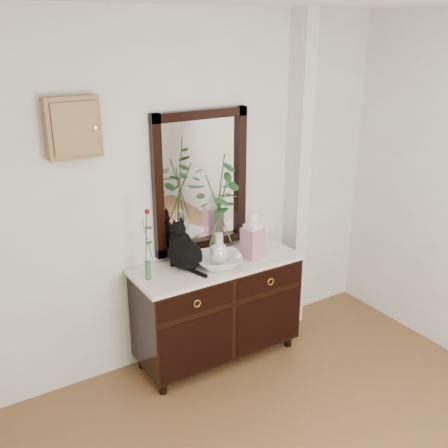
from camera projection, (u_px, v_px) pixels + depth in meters
wall_back at (189, 195)px, 4.02m from camera, size 3.60×0.04×2.70m
pilaster at (297, 179)px, 4.45m from camera, size 0.12×0.20×2.70m
sideboard at (217, 305)px, 4.18m from camera, size 1.33×0.52×0.82m
wall_mirror at (201, 182)px, 4.03m from camera, size 0.80×0.06×1.10m
key_cabinet at (73, 128)px, 3.36m from camera, size 0.35×0.10×0.40m
cat at (185, 246)px, 3.89m from camera, size 0.34×0.38×0.37m
lotus_bowl at (219, 261)px, 3.97m from camera, size 0.46×0.46×0.09m
vase_branches at (219, 210)px, 3.83m from camera, size 0.47×0.47×0.86m
bud_vase_rose at (147, 244)px, 3.68m from camera, size 0.08×0.08×0.55m
ginger_jar at (253, 234)px, 4.08m from camera, size 0.17×0.17×0.39m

